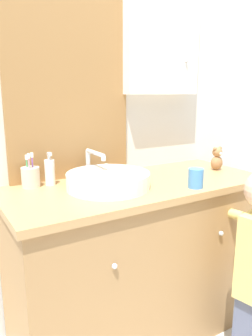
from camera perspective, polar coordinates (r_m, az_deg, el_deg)
wall_back at (r=1.89m, az=-2.74°, el=12.29°), size 3.20×0.18×2.50m
vanity_counter at (r=1.83m, az=2.21°, el=-15.56°), size 1.36×0.59×0.86m
sink_basin at (r=1.57m, az=-3.17°, el=-2.04°), size 0.40×0.45×0.16m
toothbrush_holder at (r=1.65m, az=-16.29°, el=-1.47°), size 0.09×0.09×0.17m
soap_dispenser at (r=1.66m, az=-13.13°, el=-0.64°), size 0.05×0.05×0.16m
teddy_bear at (r=2.01m, az=15.55°, el=1.52°), size 0.08×0.06×0.14m
drinking_cup at (r=1.61m, az=12.05°, el=-1.75°), size 0.07×0.07×0.09m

